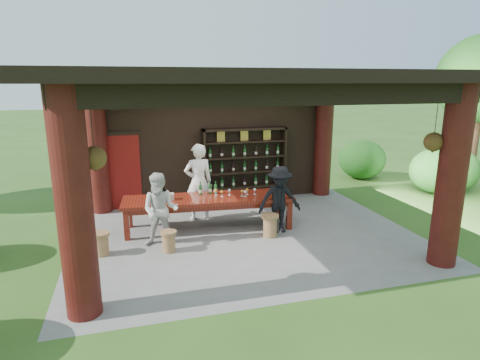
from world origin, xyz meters
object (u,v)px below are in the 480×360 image
object	(u,v)px
stool_near_right	(270,225)
guest_woman	(160,210)
napkin_basket	(168,197)
wine_shelf	(245,165)
tasting_table	(209,202)
guest_man	(279,200)
stool_far_left	(101,243)
host	(198,182)
stool_near_left	(169,241)

from	to	relation	value
stool_near_right	guest_woman	size ratio (longest dim) A/B	0.32
guest_woman	napkin_basket	distance (m)	0.83
wine_shelf	napkin_basket	size ratio (longest dim) A/B	9.10
tasting_table	guest_woman	bearing A→B (deg)	-146.41
wine_shelf	guest_man	bearing A→B (deg)	-88.37
stool_far_left	host	distance (m)	2.82
tasting_table	stool_near_right	world-z (taller)	tasting_table
host	guest_woman	world-z (taller)	host
tasting_table	napkin_basket	xyz separation A→B (m)	(-0.91, 0.03, 0.18)
wine_shelf	napkin_basket	distance (m)	2.96
wine_shelf	guest_man	distance (m)	2.55
stool_near_right	host	bearing A→B (deg)	129.51
stool_near_left	guest_woman	xyz separation A→B (m)	(-0.11, 0.33, 0.54)
wine_shelf	guest_woman	world-z (taller)	wine_shelf
tasting_table	stool_far_left	size ratio (longest dim) A/B	8.40
guest_man	wine_shelf	bearing A→B (deg)	92.87
tasting_table	guest_man	bearing A→B (deg)	-24.24
tasting_table	stool_near_right	distance (m)	1.52
guest_woman	napkin_basket	xyz separation A→B (m)	(0.24, 0.80, 0.05)
napkin_basket	stool_near_right	bearing A→B (deg)	-23.33
guest_woman	stool_near_left	bearing A→B (deg)	-53.83
guest_woman	guest_man	bearing A→B (deg)	20.03
guest_woman	stool_near_right	bearing A→B (deg)	15.22
guest_woman	napkin_basket	size ratio (longest dim) A/B	5.96
host	napkin_basket	size ratio (longest dim) A/B	7.24
tasting_table	guest_man	size ratio (longest dim) A/B	2.59
host	napkin_basket	distance (m)	1.05
wine_shelf	guest_woman	bearing A→B (deg)	-134.14
wine_shelf	host	bearing A→B (deg)	-142.43
tasting_table	stool_far_left	bearing A→B (deg)	-158.78
wine_shelf	tasting_table	bearing A→B (deg)	-126.95
tasting_table	guest_woman	xyz separation A→B (m)	(-1.15, -0.76, 0.14)
stool_far_left	tasting_table	bearing A→B (deg)	21.22
stool_far_left	napkin_basket	world-z (taller)	napkin_basket
host	napkin_basket	xyz separation A→B (m)	(-0.80, -0.67, -0.12)
wine_shelf	stool_far_left	distance (m)	4.71
guest_man	napkin_basket	bearing A→B (deg)	164.91
stool_far_left	host	xyz separation A→B (m)	(2.22, 1.61, 0.69)
stool_near_right	stool_far_left	distance (m)	3.52
tasting_table	stool_far_left	xyz separation A→B (m)	(-2.33, -0.90, -0.39)
tasting_table	host	xyz separation A→B (m)	(-0.11, 0.70, 0.30)
host	guest_man	size ratio (longest dim) A/B	1.24
host	guest_man	distance (m)	2.10
tasting_table	stool_near_left	xyz separation A→B (m)	(-1.04, -1.09, -0.41)
tasting_table	guest_woman	world-z (taller)	guest_woman
wine_shelf	stool_far_left	xyz separation A→B (m)	(-3.73, -2.77, -0.80)
stool_near_left	stool_far_left	distance (m)	1.30
stool_far_left	guest_woman	world-z (taller)	guest_woman
guest_woman	host	bearing A→B (deg)	72.58
wine_shelf	stool_near_right	bearing A→B (deg)	-94.47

